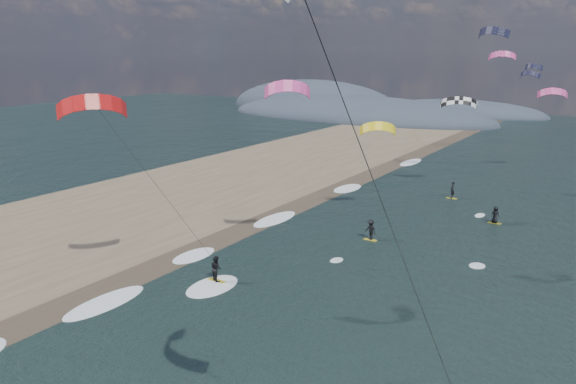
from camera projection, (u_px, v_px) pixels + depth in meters
The scene contains 8 objects.
sand_strip at pixel (32, 244), 44.61m from camera, with size 26.00×240.00×0.00m, color brown.
wet_sand_strip at pixel (137, 276), 38.31m from camera, with size 3.00×240.00×0.00m, color #382D23.
coastal_hills at pixel (351, 113), 135.25m from camera, with size 80.00×41.00×15.00m.
kitesurfer_near_a at pixel (347, 125), 12.09m from camera, with size 7.67×9.00×17.97m.
kitesurfer_near_b at pixel (134, 163), 33.05m from camera, with size 6.90×9.32×13.24m.
far_kitesurfers at pixel (423, 216), 49.06m from camera, with size 8.56×17.45×1.78m.
bg_kite_field at pixel (485, 75), 65.50m from camera, with size 13.74×71.55×9.73m.
shoreline_surf at pixel (197, 258), 41.55m from camera, with size 2.40×79.40×0.11m.
Camera 1 is at (16.03, -14.42, 15.02)m, focal length 35.00 mm.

